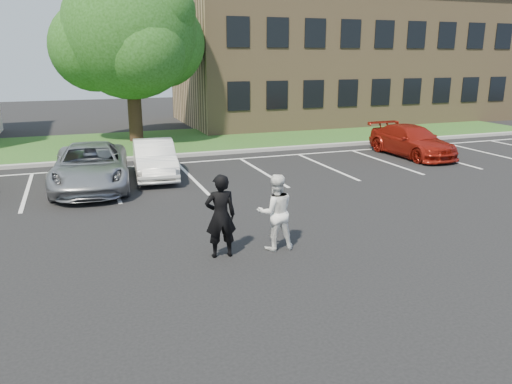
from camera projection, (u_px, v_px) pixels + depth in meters
The scene contains 11 objects.
ground_plane at pixel (271, 256), 11.25m from camera, with size 90.00×90.00×0.00m, color black.
curb at pixel (171, 156), 22.10m from camera, with size 40.00×0.30×0.15m, color gray.
grass_strip at pixel (157, 142), 25.73m from camera, with size 44.00×8.00×0.08m, color #195019.
stall_lines at pixel (221, 169), 19.82m from camera, with size 34.00×5.36×0.01m.
office_building at pixel (342, 59), 34.70m from camera, with size 22.40×10.40×8.30m.
tree at pixel (132, 35), 24.80m from camera, with size 7.80×7.20×8.80m.
man_black_suit at pixel (221, 216), 11.01m from camera, with size 0.69×0.46×1.90m, color black.
man_white_shirt at pixel (275, 212), 11.48m from camera, with size 0.87×0.68×1.79m, color white.
car_silver_minivan at pixel (91, 166), 16.94m from camera, with size 2.45×5.31×1.48m, color #A0A2A7.
car_white_sedan at pixel (154, 159), 18.48m from camera, with size 1.43×4.10×1.35m, color white.
car_red_compact at pixel (412, 141), 22.30m from camera, with size 1.90×4.66×1.35m, color maroon.
Camera 1 is at (-3.91, -9.71, 4.38)m, focal length 35.00 mm.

